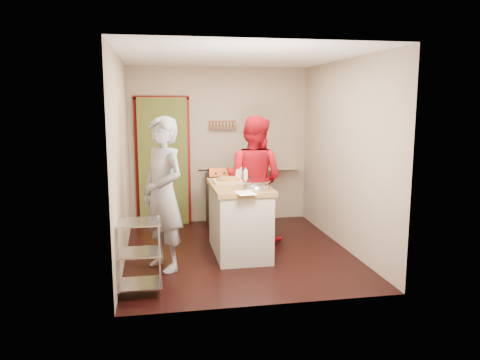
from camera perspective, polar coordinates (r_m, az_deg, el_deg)
name	(u,v)px	position (r m, az deg, el deg)	size (l,w,h in m)	color
floor	(238,251)	(6.49, -0.29, -8.69)	(3.50, 3.50, 0.00)	black
back_wall	(182,156)	(7.91, -7.14, 2.93)	(3.00, 0.44, 2.60)	gray
left_wall	(121,160)	(6.13, -14.26, 2.41)	(0.04, 3.50, 2.60)	gray
right_wall	(344,155)	(6.63, 12.58, 2.99)	(0.04, 3.50, 2.60)	gray
ceiling	(237,56)	(6.19, -0.31, 14.92)	(3.00, 3.50, 0.02)	white
stove	(225,198)	(7.74, -1.78, -2.27)	(0.60, 0.63, 1.00)	black
wire_shelving	(138,253)	(5.12, -12.27, -8.74)	(0.48, 0.40, 0.80)	silver
island	(240,217)	(6.29, -0.06, -4.57)	(0.74, 1.38, 1.25)	#B4AA99
person_stripe	(163,194)	(5.69, -9.35, -1.72)	(0.68, 0.45, 1.86)	#B1B0B5
person_red	(254,179)	(6.80, 1.68, 0.09)	(0.89, 0.69, 1.83)	#B10B17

